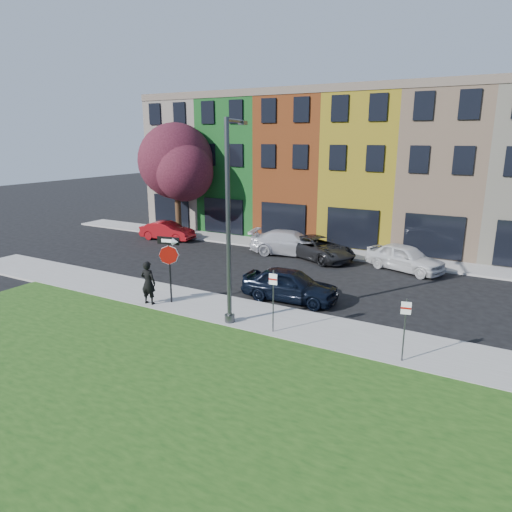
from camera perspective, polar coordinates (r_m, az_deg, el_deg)
The scene contains 15 objects.
ground at distance 16.83m, azimuth -5.58°, elevation -11.01°, with size 120.00×120.00×0.00m, color black.
sidewalk_near at distance 18.29m, azimuth 5.08°, elevation -8.61°, with size 40.00×3.00×0.12m, color gray.
sidewalk_far at distance 30.67m, azimuth 5.79°, elevation 0.98°, with size 40.00×2.40×0.12m, color gray.
rowhouse_block at distance 35.49m, azimuth 10.82°, elevation 10.71°, with size 30.00×10.12×10.00m.
stop_sign at distance 20.19m, azimuth -10.82°, elevation -0.00°, with size 1.04×0.24×2.98m.
man at distance 20.54m, azimuth -13.32°, elevation -3.26°, with size 0.76×0.55×1.94m, color black.
sedan_near at distance 20.86m, azimuth 4.29°, elevation -3.58°, with size 4.50×1.98×1.51m, color black.
parked_car_red at distance 33.81m, azimuth -11.02°, elevation 3.11°, with size 4.16×1.85×1.33m, color maroon.
parked_car_silver at distance 29.00m, azimuth 4.43°, elevation 1.64°, with size 5.57×3.15×1.52m, color silver.
parked_car_dark at distance 28.14m, azimuth 7.72°, elevation 1.00°, with size 5.49×4.11×1.39m, color black.
parked_car_white at distance 26.74m, azimuth 18.12°, elevation -0.20°, with size 4.74×3.14×1.50m, color silver.
street_lamp at distance 17.49m, azimuth -3.28°, elevation 4.12°, with size 0.93×2.53×7.85m.
parking_sign_a at distance 16.98m, azimuth 2.16°, elevation -4.81°, with size 0.32×0.09×2.42m.
parking_sign_b at distance 15.61m, azimuth 18.12°, elevation -7.92°, with size 0.32×0.12×2.16m.
tree_purple at distance 35.08m, azimuth -9.76°, elevation 11.37°, with size 6.70×5.86×8.20m.
Camera 1 is at (8.77, -12.39, 7.26)m, focal length 32.00 mm.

